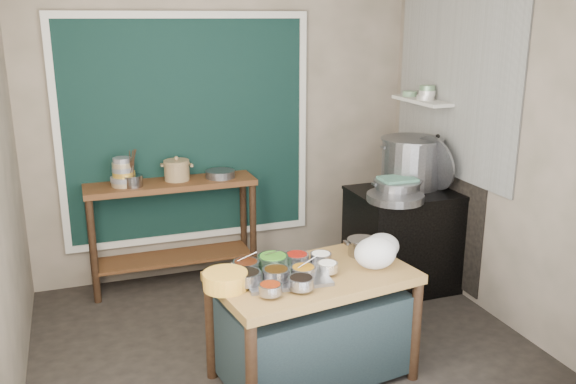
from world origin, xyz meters
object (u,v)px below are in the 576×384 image
object	(u,v)px
prep_table	(313,327)
stove_block	(405,241)
saucepan	(362,247)
steamer	(397,188)
back_counter	(173,233)
ceramic_crock	(177,171)
condiment_tray	(286,277)
utensil_cup	(133,181)
stock_pot	(411,162)
yellow_basin	(225,280)

from	to	relation	value
prep_table	stove_block	distance (m)	1.69
saucepan	steamer	size ratio (longest dim) A/B	0.51
back_counter	saucepan	bearing A→B (deg)	-57.64
prep_table	ceramic_crock	bearing A→B (deg)	98.14
condiment_tray	ceramic_crock	bearing A→B (deg)	100.51
prep_table	condiment_tray	xyz separation A→B (m)	(-0.19, -0.02, 0.39)
ceramic_crock	steamer	world-z (taller)	ceramic_crock
prep_table	utensil_cup	world-z (taller)	utensil_cup
stove_block	condiment_tray	bearing A→B (deg)	-143.83
utensil_cup	stock_pot	bearing A→B (deg)	-13.32
condiment_tray	yellow_basin	world-z (taller)	yellow_basin
prep_table	saucepan	bearing A→B (deg)	14.79
yellow_basin	ceramic_crock	bearing A→B (deg)	88.75
saucepan	utensil_cup	size ratio (longest dim) A/B	1.29
back_counter	stove_block	world-z (taller)	back_counter
utensil_cup	steamer	size ratio (longest dim) A/B	0.40
back_counter	utensil_cup	world-z (taller)	utensil_cup
saucepan	utensil_cup	xyz separation A→B (m)	(-1.35, 1.57, 0.19)
prep_table	stock_pot	world-z (taller)	stock_pot
steamer	stove_block	bearing A→B (deg)	30.96
back_counter	yellow_basin	world-z (taller)	back_counter
prep_table	utensil_cup	distance (m)	2.07
stove_block	ceramic_crock	size ratio (longest dim) A/B	3.87
stove_block	ceramic_crock	distance (m)	2.08
ceramic_crock	steamer	bearing A→B (deg)	-26.82
prep_table	condiment_tray	bearing A→B (deg)	176.75
utensil_cup	stock_pot	distance (m)	2.38
utensil_cup	prep_table	bearing A→B (deg)	-62.33
utensil_cup	stock_pot	size ratio (longest dim) A/B	0.29
back_counter	stove_block	bearing A→B (deg)	-21.02
saucepan	ceramic_crock	bearing A→B (deg)	126.45
condiment_tray	saucepan	size ratio (longest dim) A/B	2.47
stove_block	steamer	distance (m)	0.55
prep_table	stove_block	bearing A→B (deg)	31.40
prep_table	yellow_basin	size ratio (longest dim) A/B	4.65
stove_block	yellow_basin	xyz separation A→B (m)	(-1.88, -1.10, 0.38)
utensil_cup	steamer	bearing A→B (deg)	-20.39
back_counter	stove_block	distance (m)	2.04
condiment_tray	yellow_basin	size ratio (longest dim) A/B	1.91
prep_table	back_counter	xyz separation A→B (m)	(-0.60, 1.81, 0.10)
condiment_tray	saucepan	world-z (taller)	saucepan
utensil_cup	saucepan	bearing A→B (deg)	-49.34
utensil_cup	stove_block	bearing A→B (deg)	-16.88
condiment_tray	utensil_cup	xyz separation A→B (m)	(-0.72, 1.77, 0.24)
prep_table	utensil_cup	xyz separation A→B (m)	(-0.92, 1.75, 0.62)
stove_block	saucepan	bearing A→B (deg)	-134.27
ceramic_crock	back_counter	bearing A→B (deg)	-157.03
stove_block	yellow_basin	size ratio (longest dim) A/B	3.35
yellow_basin	saucepan	size ratio (longest dim) A/B	1.29
back_counter	prep_table	bearing A→B (deg)	-71.62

